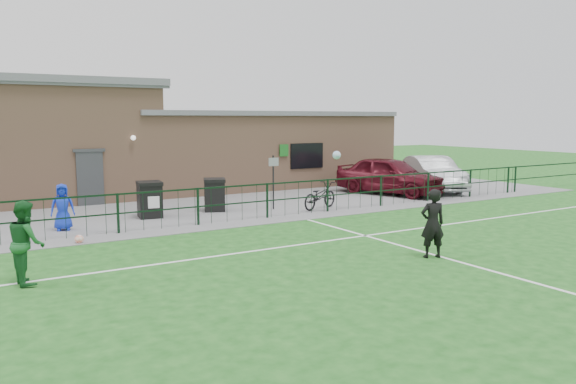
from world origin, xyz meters
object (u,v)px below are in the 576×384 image
spectator_child (62,207)px  car_maroon (390,175)px  wheelie_bin_right (214,196)px  bicycle_e (320,196)px  sign_post (273,182)px  car_silver (432,173)px  ball_ground (79,239)px  outfield_player (26,242)px  wheelie_bin_left (150,201)px

spectator_child → car_maroon: bearing=13.3°
wheelie_bin_right → bicycle_e: bearing=-3.6°
sign_post → bicycle_e: size_ratio=1.07×
bicycle_e → car_maroon: bearing=-89.9°
car_silver → ball_ground: car_silver is taller
car_silver → spectator_child: bearing=-152.6°
bicycle_e → outfield_player: 11.48m
sign_post → ball_ground: 7.70m
outfield_player → ball_ground: size_ratio=7.22×
wheelie_bin_right → sign_post: bearing=-0.6°
spectator_child → sign_post: bearing=9.9°
car_maroon → ball_ground: bearing=174.6°
car_silver → outfield_player: outfield_player is taller
car_maroon → car_silver: (2.57, -0.02, -0.04)m
wheelie_bin_left → wheelie_bin_right: bearing=11.2°
ball_ground → bicycle_e: bearing=8.8°
car_silver → outfield_player: 19.19m
car_silver → spectator_child: 16.50m
sign_post → car_maroon: 6.59m
bicycle_e → outfield_player: outfield_player is taller
car_maroon → spectator_child: car_maroon is taller
car_maroon → spectator_child: bearing=166.3°
outfield_player → ball_ground: outfield_player is taller
wheelie_bin_left → spectator_child: 3.06m
sign_post → car_silver: bearing=6.0°
wheelie_bin_right → outfield_player: (-6.96, -6.34, 0.29)m
wheelie_bin_right → bicycle_e: wheelie_bin_right is taller
wheelie_bin_right → outfield_player: bearing=-116.1°
car_silver → ball_ground: size_ratio=20.32×
ball_ground → outfield_player: bearing=-116.3°
ball_ground → car_maroon: bearing=12.9°
car_silver → ball_ground: 16.73m
car_maroon → bicycle_e: (-5.01, -1.81, -0.35)m
car_maroon → bicycle_e: 5.34m
wheelie_bin_right → spectator_child: spectator_child is taller
sign_post → car_silver: (9.09, 0.96, -0.20)m
bicycle_e → sign_post: bearing=41.3°
outfield_player → bicycle_e: bearing=-70.3°
wheelie_bin_left → car_maroon: car_maroon is taller
car_silver → outfield_player: bearing=-136.7°
bicycle_e → car_silver: bearing=-96.5°
outfield_player → wheelie_bin_right: bearing=-52.1°
car_silver → wheelie_bin_left: bearing=-155.4°
wheelie_bin_left → wheelie_bin_right: size_ratio=1.04×
wheelie_bin_left → car_silver: car_silver is taller
sign_post → car_maroon: size_ratio=0.41×
wheelie_bin_left → sign_post: bearing=-0.4°
spectator_child → outfield_player: (-1.59, -5.38, 0.13)m
wheelie_bin_left → car_maroon: 10.97m
wheelie_bin_left → car_silver: 13.54m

